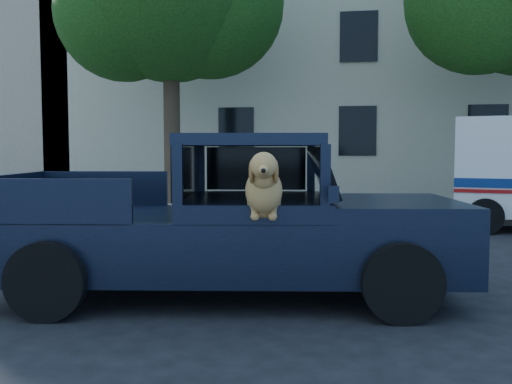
# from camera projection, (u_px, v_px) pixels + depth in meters

# --- Properties ---
(ground) EXTENTS (120.00, 120.00, 0.00)m
(ground) POSITION_uv_depth(u_px,v_px,m) (271.00, 316.00, 5.45)
(ground) COLOR black
(ground) RESTS_ON ground
(far_sidewalk) EXTENTS (60.00, 4.00, 0.15)m
(far_sidewalk) POSITION_uv_depth(u_px,v_px,m) (319.00, 209.00, 14.50)
(far_sidewalk) COLOR gray
(far_sidewalk) RESTS_ON ground
(lane_stripes) EXTENTS (21.60, 0.14, 0.01)m
(lane_stripes) POSITION_uv_depth(u_px,v_px,m) (434.00, 256.00, 8.48)
(lane_stripes) COLOR silver
(lane_stripes) RESTS_ON ground
(building_main) EXTENTS (26.00, 6.00, 9.00)m
(building_main) POSITION_uv_depth(u_px,v_px,m) (412.00, 70.00, 20.89)
(building_main) COLOR #BAB49A
(building_main) RESTS_ON ground
(pickup_truck) EXTENTS (5.08, 2.71, 1.74)m
(pickup_truck) POSITION_uv_depth(u_px,v_px,m) (223.00, 242.00, 6.17)
(pickup_truck) COLOR black
(pickup_truck) RESTS_ON ground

